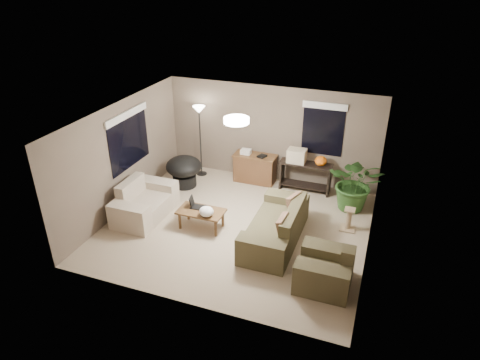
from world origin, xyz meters
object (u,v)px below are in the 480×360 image
(desk, at_px, (255,168))
(cat_scratching_post, at_px, (349,221))
(armchair, at_px, (325,270))
(coffee_table, at_px, (201,213))
(houseplant, at_px, (355,189))
(papasan_chair, at_px, (184,169))
(floor_lamp, at_px, (199,118))
(console_table, at_px, (305,175))
(main_sofa, at_px, (277,228))
(loveseat, at_px, (144,204))

(desk, xyz_separation_m, cat_scratching_post, (2.60, -1.46, -0.16))
(armchair, bearing_deg, cat_scratching_post, 85.22)
(coffee_table, bearing_deg, houseplant, 32.97)
(desk, distance_m, cat_scratching_post, 2.99)
(armchair, distance_m, desk, 4.18)
(papasan_chair, bearing_deg, floor_lamp, 80.51)
(papasan_chair, bearing_deg, console_table, 15.28)
(armchair, height_order, desk, armchair)
(coffee_table, xyz_separation_m, papasan_chair, (-1.22, 1.63, 0.11))
(main_sofa, bearing_deg, desk, 118.08)
(loveseat, height_order, coffee_table, loveseat)
(console_table, bearing_deg, loveseat, -142.40)
(armchair, relative_size, desk, 0.91)
(desk, relative_size, console_table, 0.85)
(houseplant, bearing_deg, desk, 168.39)
(console_table, relative_size, cat_scratching_post, 2.60)
(coffee_table, distance_m, cat_scratching_post, 3.17)
(coffee_table, xyz_separation_m, houseplant, (3.00, 1.94, 0.16))
(desk, xyz_separation_m, floor_lamp, (-1.49, -0.09, 1.22))
(desk, height_order, console_table, same)
(floor_lamp, bearing_deg, coffee_table, -65.37)
(main_sofa, bearing_deg, cat_scratching_post, 34.94)
(main_sofa, height_order, console_table, main_sofa)
(console_table, height_order, cat_scratching_post, console_table)
(coffee_table, xyz_separation_m, console_table, (1.73, 2.44, 0.08))
(floor_lamp, relative_size, cat_scratching_post, 3.82)
(console_table, xyz_separation_m, floor_lamp, (-2.83, -0.05, 1.16))
(papasan_chair, relative_size, houseplant, 0.79)
(loveseat, xyz_separation_m, coffee_table, (1.42, -0.00, 0.06))
(main_sofa, distance_m, houseplant, 2.29)
(loveseat, xyz_separation_m, papasan_chair, (0.20, 1.62, 0.17))
(armchair, relative_size, floor_lamp, 0.52)
(loveseat, xyz_separation_m, houseplant, (4.42, 1.94, 0.22))
(papasan_chair, relative_size, cat_scratching_post, 2.10)
(coffee_table, bearing_deg, desk, 80.92)
(loveseat, bearing_deg, cat_scratching_post, 12.97)
(armchair, xyz_separation_m, floor_lamp, (-3.93, 3.30, 1.30))
(houseplant, bearing_deg, main_sofa, -125.64)
(desk, relative_size, floor_lamp, 0.58)
(coffee_table, relative_size, papasan_chair, 0.95)
(main_sofa, bearing_deg, papasan_chair, 152.04)
(main_sofa, xyz_separation_m, coffee_table, (-1.67, -0.09, 0.06))
(armchair, bearing_deg, desk, 125.80)
(loveseat, bearing_deg, floor_lamp, 82.18)
(desk, relative_size, cat_scratching_post, 2.20)
(console_table, xyz_separation_m, houseplant, (1.26, -0.49, 0.08))
(armchair, bearing_deg, coffee_table, 162.25)
(desk, relative_size, houseplant, 0.82)
(desk, height_order, cat_scratching_post, desk)
(floor_lamp, bearing_deg, main_sofa, -39.73)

